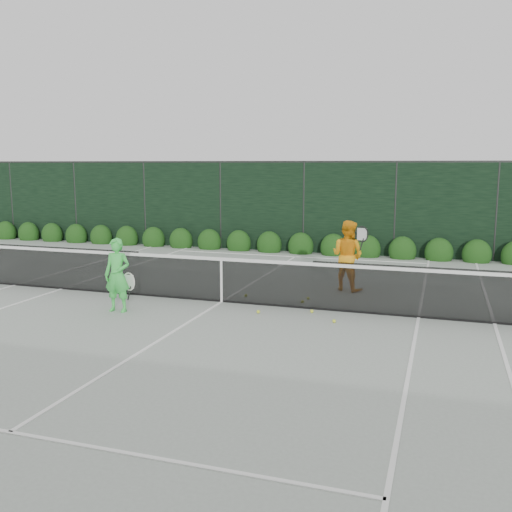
% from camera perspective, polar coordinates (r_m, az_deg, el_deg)
% --- Properties ---
extents(ground, '(80.00, 80.00, 0.00)m').
position_cam_1_polar(ground, '(12.41, -3.45, -4.61)').
color(ground, gray).
rests_on(ground, ground).
extents(tennis_net, '(12.90, 0.10, 1.07)m').
position_cam_1_polar(tennis_net, '(12.30, -3.57, -2.20)').
color(tennis_net, '#11341D').
rests_on(tennis_net, ground).
extents(player_woman, '(0.63, 0.38, 1.50)m').
position_cam_1_polar(player_woman, '(11.80, -13.69, -1.88)').
color(player_woman, '#40DB51').
rests_on(player_woman, ground).
extents(player_man, '(1.00, 0.89, 1.66)m').
position_cam_1_polar(player_man, '(13.57, 9.14, 0.05)').
color(player_man, '#FEA415').
rests_on(player_man, ground).
extents(court_lines, '(11.03, 23.83, 0.01)m').
position_cam_1_polar(court_lines, '(12.41, -3.45, -4.59)').
color(court_lines, white).
rests_on(court_lines, ground).
extents(windscreen_fence, '(32.00, 21.07, 3.06)m').
position_cam_1_polar(windscreen_fence, '(9.70, -9.45, 0.50)').
color(windscreen_fence, black).
rests_on(windscreen_fence, ground).
extents(hedge_row, '(31.66, 0.65, 0.94)m').
position_cam_1_polar(hedge_row, '(19.07, 4.49, 0.96)').
color(hedge_row, '#153A10').
rests_on(hedge_row, ground).
extents(tennis_balls, '(2.34, 1.72, 0.07)m').
position_cam_1_polar(tennis_balls, '(11.93, 3.67, -5.01)').
color(tennis_balls, yellow).
rests_on(tennis_balls, ground).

